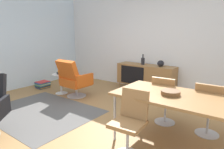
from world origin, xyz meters
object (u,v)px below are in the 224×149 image
dining_chair_back_right (209,107)px  side_table_round (61,81)px  sideboard (146,75)px  vase_cobalt (161,63)px  magazine_stack (43,85)px  vase_sculptural_dark (143,61)px  fruit_bowl (60,72)px  lounge_chair_red (74,79)px  dining_table (174,98)px  dining_chair_back_left (165,98)px  dining_chair_front_left (130,121)px  wooden_bowl_on_table (171,93)px

dining_chair_back_right → side_table_round: (-3.57, 0.08, -0.15)m
sideboard → side_table_round: bearing=-137.6°
vase_cobalt → magazine_stack: bearing=-152.5°
vase_cobalt → vase_sculptural_dark: size_ratio=0.62×
vase_sculptural_dark → fruit_bowl: vase_sculptural_dark is taller
vase_cobalt → lounge_chair_red: lounge_chair_red is taller
vase_sculptural_dark → fruit_bowl: 2.20m
vase_sculptural_dark → dining_table: 2.72m
dining_table → vase_cobalt: bearing=117.7°
side_table_round → magazine_stack: size_ratio=1.30×
vase_sculptural_dark → dining_chair_back_left: size_ratio=0.33×
vase_cobalt → dining_table: vase_cobalt is taller
dining_chair_back_right → fruit_bowl: 3.57m
dining_chair_back_right → magazine_stack: dining_chair_back_right is taller
vase_cobalt → dining_table: bearing=-62.3°
vase_sculptural_dark → magazine_stack: (-2.41, -1.52, -0.72)m
dining_chair_back_right → lounge_chair_red: (-3.07, 0.07, -0.00)m
dining_chair_back_right → fruit_bowl: size_ratio=4.28×
dining_chair_front_left → magazine_stack: dining_chair_front_left is taller
vase_sculptural_dark → side_table_round: vase_sculptural_dark is taller
wooden_bowl_on_table → dining_chair_back_left: bearing=117.5°
vase_sculptural_dark → wooden_bowl_on_table: bearing=-53.7°
lounge_chair_red → fruit_bowl: bearing=179.4°
vase_sculptural_dark → wooden_bowl_on_table: 2.71m
dining_chair_front_left → side_table_round: bearing=157.3°
dining_table → fruit_bowl: size_ratio=8.00×
side_table_round → fruit_bowl: size_ratio=2.60×
wooden_bowl_on_table → magazine_stack: bearing=170.6°
dining_chair_back_left → dining_chair_front_left: size_ratio=1.00×
fruit_bowl → wooden_bowl_on_table: bearing=-11.7°
dining_chair_back_left → lounge_chair_red: lounge_chair_red is taller
vase_cobalt → lounge_chair_red: 2.22m
lounge_chair_red → side_table_round: 0.52m
dining_chair_back_right → side_table_round: 3.57m
dining_chair_back_right → lounge_chair_red: size_ratio=0.90×
magazine_stack → lounge_chair_red: bearing=-0.5°
vase_cobalt → dining_table: size_ratio=0.11×
sideboard → dining_chair_front_left: dining_chair_front_left is taller
dining_chair_front_left → lounge_chair_red: lounge_chair_red is taller
dining_chair_back_left → dining_chair_front_left: 1.12m
dining_table → side_table_round: bearing=168.8°
dining_table → lounge_chair_red: size_ratio=1.69×
side_table_round → lounge_chair_red: bearing=-0.6°
vase_sculptural_dark → dining_chair_back_right: size_ratio=0.33×
dining_chair_back_right → fruit_bowl: dining_chair_back_right is taller
wooden_bowl_on_table → side_table_round: (-3.17, 0.66, -0.45)m
dining_chair_back_right → vase_sculptural_dark: bearing=141.3°
vase_cobalt → vase_sculptural_dark: vase_sculptural_dark is taller
magazine_stack → sideboard: bearing=31.1°
dining_chair_back_right → dining_chair_back_left: bearing=180.0°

